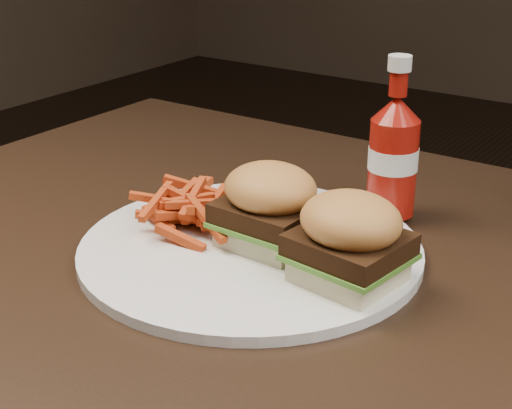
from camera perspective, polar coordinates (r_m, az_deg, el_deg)
The scene contains 6 objects.
dining_table at distance 0.73m, azimuth 6.91°, elevation -7.53°, with size 1.20×0.80×0.04m, color black.
plate at distance 0.78m, azimuth -0.42°, elevation -3.29°, with size 0.34×0.34×0.01m, color white.
sandwich_half_a at distance 0.77m, azimuth 1.02°, elevation -2.18°, with size 0.08×0.08×0.02m, color beige.
sandwich_half_b at distance 0.71m, azimuth 6.73°, elevation -4.75°, with size 0.08×0.08×0.02m, color beige.
fries_pile at distance 0.81m, azimuth -4.68°, elevation -0.18°, with size 0.11×0.11×0.04m, color #B74613, non-canonical shape.
ketchup_bottle at distance 0.85m, azimuth 9.89°, elevation 2.68°, with size 0.05×0.05×0.10m, color maroon.
Camera 1 is at (0.28, -0.57, 1.10)m, focal length 55.00 mm.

